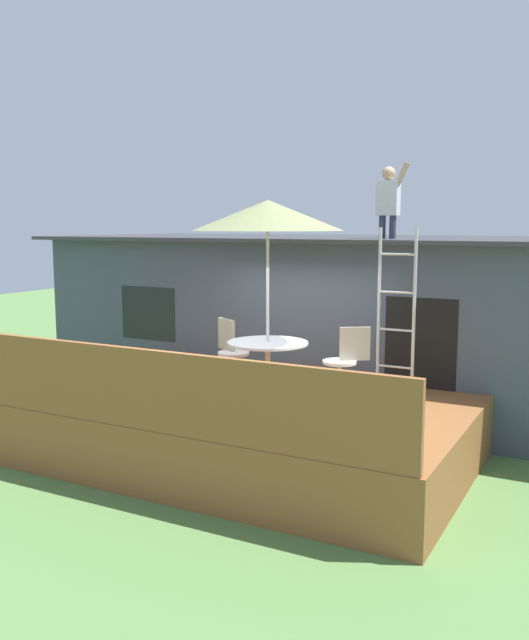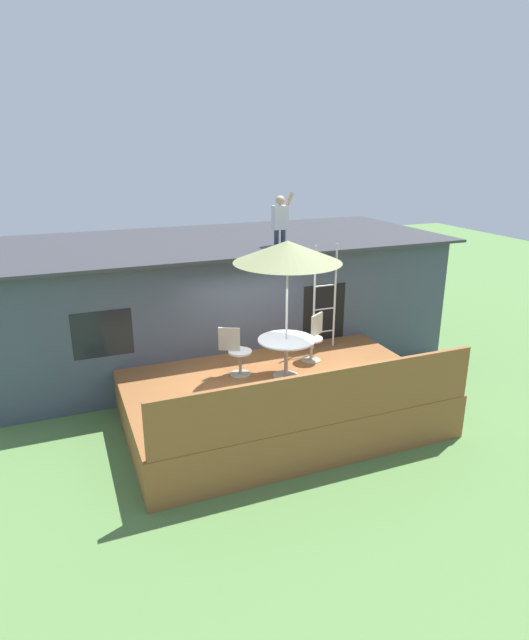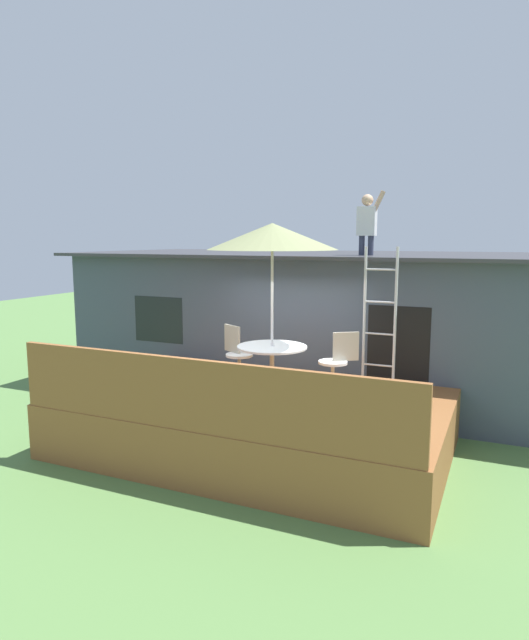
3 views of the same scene
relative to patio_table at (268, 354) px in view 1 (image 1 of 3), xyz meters
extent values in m
plane|color=#567F42|center=(-0.19, -0.10, -1.39)|extent=(40.00, 40.00, 0.00)
cube|color=#424C5B|center=(-0.19, 3.50, 0.00)|extent=(10.00, 4.00, 2.77)
cube|color=#38383D|center=(-0.19, 3.50, 1.41)|extent=(10.50, 4.50, 0.06)
cube|color=black|center=(-3.07, 1.51, 0.16)|extent=(1.10, 0.03, 0.90)
cube|color=black|center=(1.57, 1.51, -0.34)|extent=(1.00, 0.03, 2.00)
cube|color=brown|center=(-0.19, -0.10, -0.99)|extent=(5.51, 3.57, 0.80)
cube|color=brown|center=(-0.19, -1.83, -0.14)|extent=(5.41, 0.08, 0.90)
cylinder|color=#A59E8C|center=(0.00, 0.00, -0.57)|extent=(0.48, 0.48, 0.03)
cylinder|color=#A59E8C|center=(0.00, 0.00, -0.22)|extent=(0.07, 0.07, 0.71)
cylinder|color=silver|center=(0.00, 0.00, 0.14)|extent=(1.04, 1.04, 0.03)
cylinder|color=silver|center=(0.00, 0.00, 0.61)|extent=(0.04, 0.04, 2.40)
cone|color=#8C9360|center=(0.00, 0.00, 1.76)|extent=(1.90, 1.90, 0.38)
cylinder|color=silver|center=(1.11, 1.09, 0.51)|extent=(0.04, 0.04, 2.20)
cylinder|color=silver|center=(1.59, 1.09, 0.51)|extent=(0.04, 0.04, 2.20)
cylinder|color=silver|center=(1.35, 1.09, -0.24)|extent=(0.48, 0.03, 0.03)
cylinder|color=silver|center=(1.35, 1.09, 0.26)|extent=(0.48, 0.03, 0.03)
cylinder|color=silver|center=(1.35, 1.09, 0.76)|extent=(0.48, 0.03, 0.03)
cylinder|color=silver|center=(1.35, 1.09, 1.26)|extent=(0.48, 0.03, 0.03)
cylinder|color=#33384C|center=(0.75, 2.24, 1.61)|extent=(0.10, 0.10, 0.34)
cylinder|color=#33384C|center=(0.91, 2.24, 1.61)|extent=(0.10, 0.10, 0.34)
cube|color=silver|center=(0.83, 2.24, 2.03)|extent=(0.32, 0.20, 0.50)
sphere|color=tan|center=(0.83, 2.24, 2.39)|extent=(0.20, 0.20, 0.20)
cylinder|color=tan|center=(1.01, 2.24, 2.33)|extent=(0.26, 0.08, 0.44)
cylinder|color=#A59E8C|center=(-0.75, 0.41, -0.58)|extent=(0.40, 0.40, 0.02)
cylinder|color=#A59E8C|center=(-0.75, 0.41, -0.36)|extent=(0.06, 0.06, 0.44)
cylinder|color=silver|center=(-0.75, 0.41, -0.13)|extent=(0.44, 0.44, 0.04)
cube|color=#A59E8C|center=(-0.93, 0.50, 0.11)|extent=(0.37, 0.23, 0.44)
cylinder|color=#A59E8C|center=(0.78, 0.52, -0.58)|extent=(0.40, 0.40, 0.02)
cylinder|color=#A59E8C|center=(0.78, 0.52, -0.36)|extent=(0.06, 0.06, 0.44)
cylinder|color=silver|center=(0.78, 0.52, -0.13)|extent=(0.44, 0.44, 0.04)
cube|color=#A59E8C|center=(0.95, 0.63, 0.11)|extent=(0.36, 0.26, 0.44)
camera|label=1|loc=(4.02, -7.63, 1.65)|focal=38.33mm
camera|label=2|loc=(-3.71, -8.15, 3.51)|focal=29.60mm
camera|label=3|loc=(3.13, -7.28, 1.74)|focal=30.62mm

